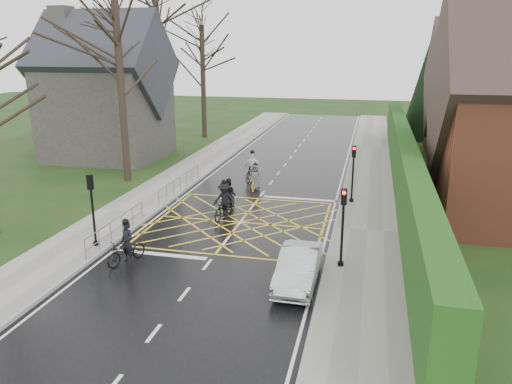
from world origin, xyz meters
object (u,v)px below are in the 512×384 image
at_px(cyclist_lead, 255,181).
at_px(cyclist_mid, 224,204).
at_px(cyclist_rear, 127,249).
at_px(cyclist_back, 229,198).
at_px(cyclist_front, 252,170).
at_px(car, 298,267).

bearing_deg(cyclist_lead, cyclist_mid, -97.23).
distance_m(cyclist_rear, cyclist_lead, 11.52).
distance_m(cyclist_mid, cyclist_lead, 5.23).
bearing_deg(cyclist_lead, cyclist_rear, -106.19).
bearing_deg(cyclist_back, cyclist_front, 95.70).
bearing_deg(cyclist_mid, car, -45.41).
bearing_deg(cyclist_back, cyclist_mid, -81.11).
xyz_separation_m(cyclist_mid, cyclist_lead, (0.34, 5.22, -0.14)).
xyz_separation_m(cyclist_back, cyclist_mid, (0.10, -1.16, 0.06)).
xyz_separation_m(cyclist_front, cyclist_lead, (0.61, -1.80, -0.17)).
xyz_separation_m(cyclist_mid, car, (4.64, -6.26, -0.08)).
bearing_deg(cyclist_mid, cyclist_front, 100.29).
relative_size(cyclist_back, cyclist_mid, 0.84).
relative_size(cyclist_mid, cyclist_front, 1.01).
height_order(cyclist_back, cyclist_lead, cyclist_back).
bearing_deg(cyclist_lead, cyclist_front, 105.16).
height_order(cyclist_rear, cyclist_back, cyclist_rear).
bearing_deg(car, cyclist_back, 122.59).
height_order(cyclist_front, cyclist_lead, cyclist_front).
distance_m(cyclist_back, cyclist_front, 5.87).
height_order(cyclist_front, car, cyclist_front).
distance_m(cyclist_rear, cyclist_back, 7.47).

